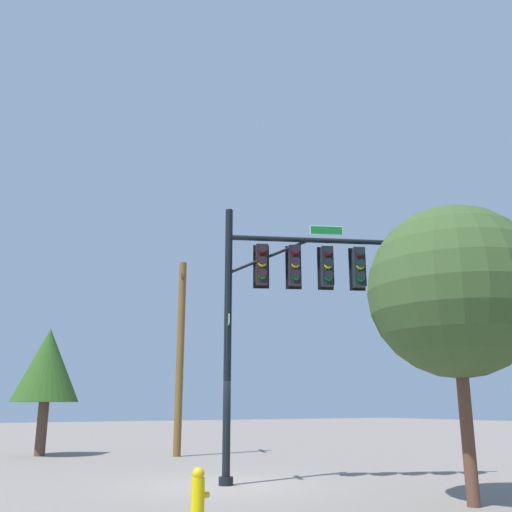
{
  "coord_description": "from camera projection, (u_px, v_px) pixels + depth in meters",
  "views": [
    {
      "loc": [
        -6.89,
        -13.33,
        1.89
      ],
      "look_at": [
        0.79,
        -0.11,
        5.9
      ],
      "focal_mm": 40.13,
      "sensor_mm": 36.0,
      "label": 1
    }
  ],
  "objects": [
    {
      "name": "ground_plane",
      "position": [
        226.0,
        485.0,
        14.01
      ],
      "size": [
        120.0,
        120.0,
        0.0
      ],
      "primitive_type": "plane",
      "color": "gray"
    },
    {
      "name": "signal_pole_assembly",
      "position": [
        305.0,
        282.0,
        15.53
      ],
      "size": [
        4.78,
        2.58,
        7.14
      ],
      "color": "black",
      "rests_on": "ground_plane"
    },
    {
      "name": "utility_pole",
      "position": [
        180.0,
        353.0,
        23.0
      ],
      "size": [
        0.82,
        1.7,
        7.69
      ],
      "color": "brown",
      "rests_on": "ground_plane"
    },
    {
      "name": "fire_hydrant",
      "position": [
        198.0,
        492.0,
        10.12
      ],
      "size": [
        0.33,
        0.24,
        0.83
      ],
      "color": "#E0C309",
      "rests_on": "ground_plane"
    },
    {
      "name": "tree_near",
      "position": [
        455.0,
        291.0,
        12.11
      ],
      "size": [
        3.66,
        3.66,
        6.09
      ],
      "color": "brown",
      "rests_on": "ground_plane"
    },
    {
      "name": "tree_far",
      "position": [
        47.0,
        366.0,
        23.09
      ],
      "size": [
        2.63,
        2.63,
        4.96
      ],
      "color": "brown",
      "rests_on": "ground_plane"
    }
  ]
}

